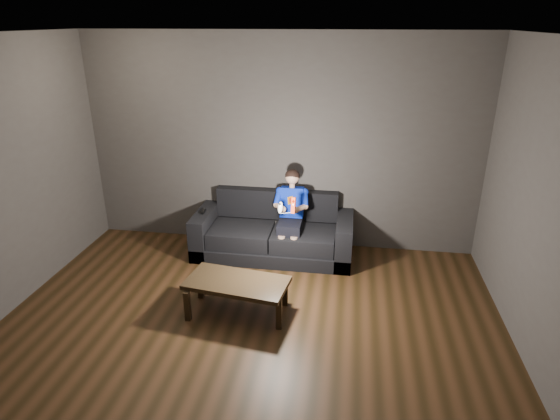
# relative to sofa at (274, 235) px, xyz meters

# --- Properties ---
(floor) EXTENTS (5.00, 5.00, 0.00)m
(floor) POSITION_rel_sofa_xyz_m (0.02, -2.15, -0.25)
(floor) COLOR black
(floor) RESTS_ON ground
(back_wall) EXTENTS (5.00, 0.04, 2.70)m
(back_wall) POSITION_rel_sofa_xyz_m (0.02, 0.35, 1.10)
(back_wall) COLOR #403B37
(back_wall) RESTS_ON ground
(ceiling) EXTENTS (5.00, 5.00, 0.02)m
(ceiling) POSITION_rel_sofa_xyz_m (0.02, -2.15, 2.45)
(ceiling) COLOR silver
(ceiling) RESTS_ON back_wall
(sofa) EXTENTS (1.98, 0.86, 0.77)m
(sofa) POSITION_rel_sofa_xyz_m (0.00, 0.00, 0.00)
(sofa) COLOR black
(sofa) RESTS_ON floor
(child) EXTENTS (0.42, 0.52, 1.04)m
(child) POSITION_rel_sofa_xyz_m (0.23, -0.05, 0.41)
(child) COLOR black
(child) RESTS_ON sofa
(wii_remote_red) EXTENTS (0.05, 0.07, 0.19)m
(wii_remote_red) POSITION_rel_sofa_xyz_m (0.30, -0.45, 0.61)
(wii_remote_red) COLOR red
(wii_remote_red) RESTS_ON child
(nunchuk_white) EXTENTS (0.08, 0.10, 0.15)m
(nunchuk_white) POSITION_rel_sofa_xyz_m (0.15, -0.45, 0.57)
(nunchuk_white) COLOR white
(nunchuk_white) RESTS_ON child
(wii_remote_black) EXTENTS (0.05, 0.15, 0.03)m
(wii_remote_black) POSITION_rel_sofa_xyz_m (-0.89, -0.07, 0.30)
(wii_remote_black) COLOR black
(wii_remote_black) RESTS_ON sofa
(coffee_table) EXTENTS (1.08, 0.64, 0.37)m
(coffee_table) POSITION_rel_sofa_xyz_m (-0.15, -1.36, 0.07)
(coffee_table) COLOR black
(coffee_table) RESTS_ON floor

